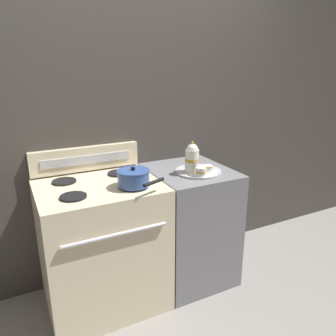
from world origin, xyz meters
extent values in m
plane|color=gray|center=(0.00, 0.00, 0.00)|extent=(6.00, 6.00, 0.00)
cube|color=#423D38|center=(0.00, 0.35, 1.10)|extent=(6.00, 0.05, 2.20)
cube|color=beige|center=(-0.29, 0.00, 0.44)|extent=(0.79, 0.65, 0.89)
cylinder|color=silver|center=(-0.29, -0.34, 0.69)|extent=(0.63, 0.02, 0.02)
cylinder|color=black|center=(-0.48, 0.15, 0.90)|extent=(0.16, 0.16, 0.01)
cylinder|color=black|center=(-0.10, 0.15, 0.90)|extent=(0.16, 0.16, 0.01)
cylinder|color=black|center=(-0.48, -0.15, 0.90)|extent=(0.16, 0.16, 0.01)
cylinder|color=black|center=(-0.10, -0.15, 0.90)|extent=(0.16, 0.16, 0.01)
cube|color=beige|center=(-0.29, 0.30, 0.99)|extent=(0.77, 0.05, 0.17)
cube|color=#B7B7BC|center=(-0.29, 0.28, 0.99)|extent=(0.63, 0.01, 0.06)
cube|color=slate|center=(0.40, 0.00, 0.44)|extent=(0.57, 0.65, 0.89)
cylinder|color=#335193|center=(-0.10, -0.15, 0.95)|extent=(0.20, 0.20, 0.09)
cylinder|color=#335193|center=(-0.10, -0.15, 1.00)|extent=(0.21, 0.21, 0.01)
sphere|color=black|center=(-0.10, -0.15, 1.01)|extent=(0.03, 0.03, 0.03)
cylinder|color=black|center=(-0.04, -0.31, 0.97)|extent=(0.16, 0.08, 0.02)
cylinder|color=#B2B2B7|center=(0.42, -0.08, 0.90)|extent=(0.33, 0.33, 0.01)
cylinder|color=white|center=(0.36, -0.09, 0.99)|extent=(0.10, 0.10, 0.17)
cylinder|color=gold|center=(0.36, -0.09, 0.99)|extent=(0.10, 0.10, 0.02)
sphere|color=white|center=(0.36, -0.09, 1.07)|extent=(0.08, 0.08, 0.08)
sphere|color=gold|center=(0.36, -0.09, 1.12)|extent=(0.02, 0.02, 0.02)
cone|color=white|center=(0.36, -0.16, 0.99)|extent=(0.03, 0.07, 0.06)
cylinder|color=white|center=(0.47, -0.13, 0.91)|extent=(0.11, 0.11, 0.01)
cylinder|color=white|center=(0.47, -0.13, 0.93)|extent=(0.07, 0.07, 0.04)
cylinder|color=gold|center=(0.47, -0.13, 0.95)|extent=(0.07, 0.07, 0.01)
cylinder|color=white|center=(0.43, 0.01, 0.91)|extent=(0.11, 0.11, 0.01)
cylinder|color=white|center=(0.43, 0.01, 0.93)|extent=(0.07, 0.07, 0.04)
cylinder|color=gold|center=(0.43, 0.01, 0.95)|extent=(0.07, 0.07, 0.01)
cylinder|color=white|center=(0.37, -0.19, 0.93)|extent=(0.07, 0.07, 0.06)
cylinder|color=gold|center=(0.37, -0.19, 0.93)|extent=(0.07, 0.07, 0.01)
camera|label=1|loc=(-0.79, -1.98, 1.64)|focal=35.00mm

